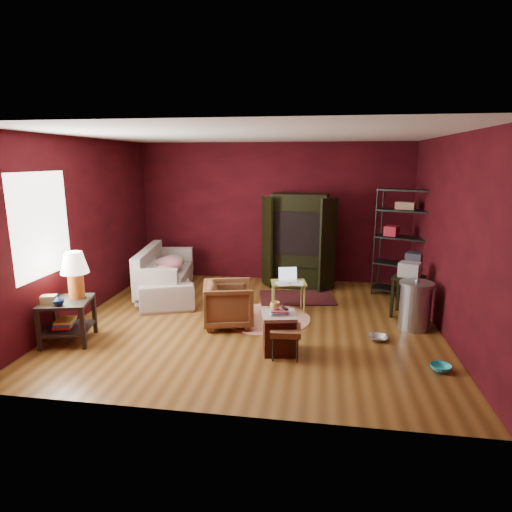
{
  "coord_description": "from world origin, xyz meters",
  "views": [
    {
      "loc": [
        0.98,
        -6.17,
        2.45
      ],
      "look_at": [
        0.0,
        0.2,
        1.0
      ],
      "focal_mm": 30.0,
      "sensor_mm": 36.0,
      "label": 1
    }
  ],
  "objects": [
    {
      "name": "room",
      "position": [
        -0.04,
        -0.01,
        1.4
      ],
      "size": [
        5.54,
        5.04,
        2.84
      ],
      "color": "brown",
      "rests_on": "ground"
    },
    {
      "name": "sofa",
      "position": [
        -1.85,
        1.14,
        0.45
      ],
      "size": [
        1.46,
        2.37,
        0.89
      ],
      "primitive_type": "imported",
      "rotation": [
        0.0,
        0.0,
        1.95
      ],
      "color": "gray",
      "rests_on": "ground"
    },
    {
      "name": "armchair",
      "position": [
        -0.36,
        -0.18,
        0.37
      ],
      "size": [
        0.82,
        0.85,
        0.74
      ],
      "primitive_type": "imported",
      "rotation": [
        0.0,
        0.0,
        1.81
      ],
      "color": "black",
      "rests_on": "ground"
    },
    {
      "name": "pet_bowl_steel",
      "position": [
        1.82,
        -0.43,
        0.13
      ],
      "size": [
        0.27,
        0.11,
        0.27
      ],
      "primitive_type": "imported",
      "rotation": [
        0.0,
        0.0,
        -0.18
      ],
      "color": "#ADAEB3",
      "rests_on": "ground"
    },
    {
      "name": "pet_bowl_turquoise",
      "position": [
        2.44,
        -1.23,
        0.12
      ],
      "size": [
        0.25,
        0.16,
        0.24
      ],
      "primitive_type": "imported",
      "rotation": [
        0.0,
        0.0,
        0.37
      ],
      "color": "#29B8C2",
      "rests_on": "ground"
    },
    {
      "name": "vase",
      "position": [
        -2.38,
        -1.31,
        0.66
      ],
      "size": [
        0.15,
        0.16,
        0.14
      ],
      "primitive_type": "imported",
      "rotation": [
        0.0,
        0.0,
        -0.08
      ],
      "color": "#0B183A",
      "rests_on": "side_table"
    },
    {
      "name": "mug",
      "position": [
        0.43,
        -1.0,
        0.64
      ],
      "size": [
        0.14,
        0.12,
        0.13
      ],
      "primitive_type": "imported",
      "rotation": [
        0.0,
        0.0,
        -0.18
      ],
      "color": "#E7CE71",
      "rests_on": "hamper"
    },
    {
      "name": "side_table",
      "position": [
        -2.36,
        -1.04,
        0.74
      ],
      "size": [
        0.76,
        0.76,
        1.24
      ],
      "rotation": [
        0.0,
        0.0,
        0.25
      ],
      "color": "black",
      "rests_on": "ground"
    },
    {
      "name": "sofa_cushions",
      "position": [
        -1.87,
        1.09,
        0.39
      ],
      "size": [
        1.05,
        2.01,
        0.8
      ],
      "rotation": [
        0.0,
        0.0,
        0.16
      ],
      "color": "gray",
      "rests_on": "sofa"
    },
    {
      "name": "hamper",
      "position": [
        0.49,
        -1.0,
        0.27
      ],
      "size": [
        0.5,
        0.5,
        0.6
      ],
      "rotation": [
        0.0,
        0.0,
        0.19
      ],
      "color": "#41190F",
      "rests_on": "ground"
    },
    {
      "name": "footstool",
      "position": [
        0.58,
        -1.12,
        0.34
      ],
      "size": [
        0.4,
        0.4,
        0.39
      ],
      "rotation": [
        0.0,
        0.0,
        0.06
      ],
      "color": "black",
      "rests_on": "ground"
    },
    {
      "name": "rug_round",
      "position": [
        0.18,
        0.16,
        0.01
      ],
      "size": [
        1.72,
        1.72,
        0.01
      ],
      "rotation": [
        0.0,
        0.0,
        0.3
      ],
      "color": "beige",
      "rests_on": "ground"
    },
    {
      "name": "rug_oriental",
      "position": [
        0.59,
        1.25,
        0.02
      ],
      "size": [
        1.45,
        1.1,
        0.01
      ],
      "rotation": [
        0.0,
        0.0,
        0.18
      ],
      "color": "#4F1517",
      "rests_on": "ground"
    },
    {
      "name": "laptop_desk",
      "position": [
        0.48,
        0.62,
        0.43
      ],
      "size": [
        0.63,
        0.53,
        0.7
      ],
      "rotation": [
        0.0,
        0.0,
        0.19
      ],
      "color": "#939C47",
      "rests_on": "ground"
    },
    {
      "name": "tv_armoire",
      "position": [
        0.56,
        2.03,
        0.95
      ],
      "size": [
        1.43,
        0.84,
        1.82
      ],
      "rotation": [
        0.0,
        0.0,
        -0.09
      ],
      "color": "black",
      "rests_on": "ground"
    },
    {
      "name": "wire_shelving",
      "position": [
        2.46,
        1.69,
        1.07
      ],
      "size": [
        1.04,
        0.76,
        1.96
      ],
      "rotation": [
        0.0,
        0.0,
        -0.41
      ],
      "color": "black",
      "rests_on": "ground"
    },
    {
      "name": "small_stand",
      "position": [
        2.37,
        0.61,
        0.66
      ],
      "size": [
        0.58,
        0.58,
        0.88
      ],
      "rotation": [
        0.0,
        0.0,
        -0.4
      ],
      "color": "black",
      "rests_on": "ground"
    },
    {
      "name": "trash_can",
      "position": [
        2.39,
        0.1,
        0.36
      ],
      "size": [
        0.58,
        0.58,
        0.77
      ],
      "rotation": [
        0.0,
        0.0,
        -0.19
      ],
      "color": "#9A9FA1",
      "rests_on": "ground"
    }
  ]
}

